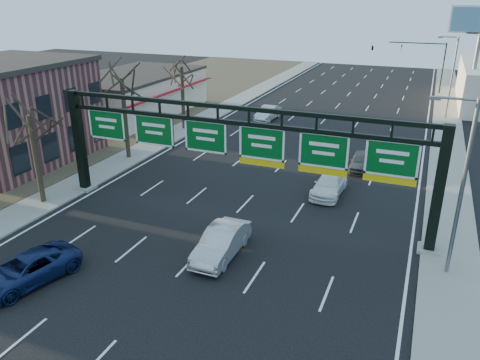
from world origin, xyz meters
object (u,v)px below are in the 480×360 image
at_px(sign_gantry, 236,147).
at_px(car_blue_suv, 27,269).
at_px(car_silver_sedan, 221,243).
at_px(car_white_wagon, 329,185).

relative_size(sign_gantry, car_blue_suv, 4.77).
relative_size(sign_gantry, car_silver_sedan, 5.09).
bearing_deg(car_white_wagon, sign_gantry, -127.34).
distance_m(sign_gantry, car_blue_suv, 13.14).
relative_size(car_blue_suv, car_white_wagon, 1.09).
bearing_deg(car_silver_sedan, sign_gantry, 103.15).
distance_m(car_blue_suv, car_silver_sedan, 9.76).
bearing_deg(car_blue_suv, sign_gantry, 72.67).
bearing_deg(car_white_wagon, car_silver_sedan, -107.22).
height_order(car_silver_sedan, car_white_wagon, car_silver_sedan).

